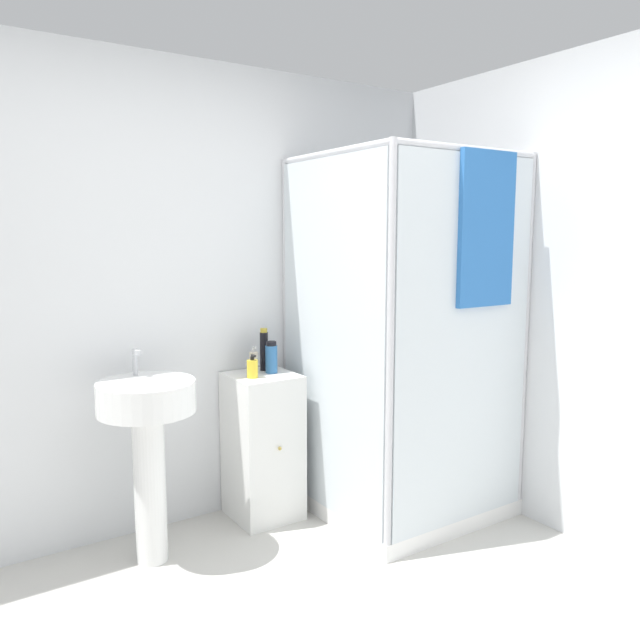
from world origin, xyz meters
TOP-DOWN VIEW (x-y plane):
  - wall_back at (0.00, 1.70)m, footprint 6.40×0.06m
  - shower_enclosure at (1.11, 1.08)m, footprint 0.99×1.02m
  - vanity_cabinet at (0.43, 1.48)m, footprint 0.35×0.39m
  - sink at (-0.26, 1.34)m, footprint 0.46×0.46m
  - soap_dispenser at (0.35, 1.44)m, footprint 0.06×0.06m
  - shampoo_bottle_tall_black at (0.49, 1.56)m, footprint 0.05×0.05m
  - shampoo_bottle_blue at (0.50, 1.48)m, footprint 0.07×0.07m
  - lotion_bottle_white at (0.41, 1.53)m, footprint 0.05×0.05m

SIDE VIEW (x-z plane):
  - vanity_cabinet at x=0.43m, z-range 0.00..0.82m
  - shower_enclosure at x=1.11m, z-range -0.48..1.54m
  - sink at x=-0.26m, z-range 0.15..1.18m
  - soap_dispenser at x=0.35m, z-range 0.81..0.93m
  - lotion_bottle_white at x=0.41m, z-range 0.81..0.96m
  - shampoo_bottle_blue at x=0.50m, z-range 0.82..0.99m
  - shampoo_bottle_tall_black at x=0.49m, z-range 0.82..1.06m
  - wall_back at x=0.00m, z-range 0.00..2.50m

